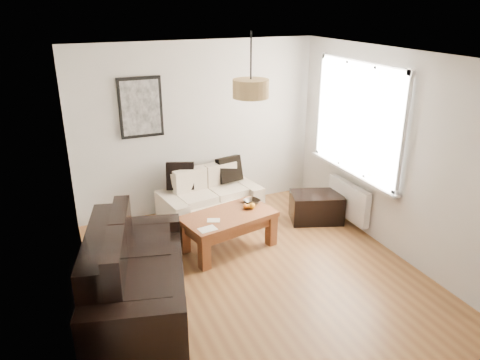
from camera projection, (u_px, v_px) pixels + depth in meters
name	position (u px, v px, depth m)	size (l,w,h in m)	color
floor	(259.00, 277.00, 5.57)	(4.50, 4.50, 0.00)	brown
ceiling	(263.00, 57.00, 4.62)	(3.80, 4.50, 0.00)	white
wall_back	(198.00, 128.00, 7.02)	(3.80, 0.04, 2.60)	silver
wall_front	(401.00, 286.00, 3.17)	(3.80, 0.04, 2.60)	silver
wall_left	(82.00, 205.00, 4.41)	(0.04, 4.50, 2.60)	silver
wall_right	(398.00, 156.00, 5.78)	(0.04, 4.50, 2.60)	silver
window_bay	(359.00, 119.00, 6.34)	(0.14, 1.90, 1.60)	white
radiator	(348.00, 200.00, 6.78)	(0.10, 0.90, 0.52)	white
poster	(141.00, 108.00, 6.54)	(0.62, 0.04, 0.87)	black
pendant_shade	(251.00, 89.00, 5.01)	(0.40, 0.40, 0.20)	tan
loveseat_cream	(210.00, 196.00, 6.97)	(1.47, 0.80, 0.73)	beige
sofa_leather	(137.00, 268.00, 4.96)	(2.03, 0.99, 0.88)	black
coffee_table	(228.00, 231.00, 6.15)	(1.22, 0.66, 0.50)	brown
ottoman	(316.00, 207.00, 6.93)	(0.76, 0.49, 0.43)	black
cushion_left	(180.00, 176.00, 6.86)	(0.41, 0.13, 0.41)	black
cushion_right	(229.00, 169.00, 7.14)	(0.40, 0.12, 0.40)	black
fruit_bowl	(252.00, 202.00, 6.36)	(0.23, 0.23, 0.06)	black
orange_a	(248.00, 206.00, 6.20)	(0.06, 0.06, 0.06)	orange
orange_b	(252.00, 206.00, 6.21)	(0.09, 0.09, 0.09)	orange
orange_c	(246.00, 206.00, 6.20)	(0.07, 0.07, 0.07)	orange
papers	(208.00, 229.00, 5.66)	(0.22, 0.15, 0.01)	white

